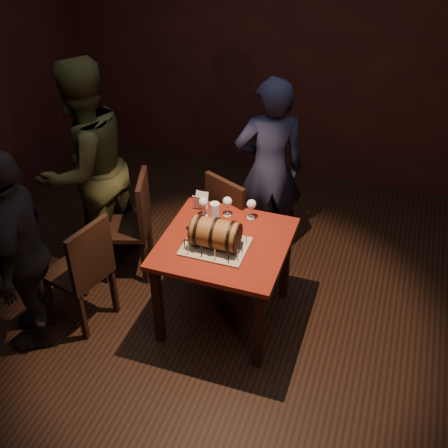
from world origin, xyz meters
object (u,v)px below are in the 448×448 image
at_px(person_left_front, 21,252).
at_px(chair_back, 233,218).
at_px(wine_glass_mid, 227,202).
at_px(chair_left_front, 84,268).
at_px(barrel_cake, 215,233).
at_px(wine_glass_left, 203,203).
at_px(chair_left_rear, 133,221).
at_px(person_left_rear, 86,168).
at_px(person_back, 269,169).
at_px(pint_of_ale, 215,212).
at_px(pub_table, 225,253).
at_px(wine_glass_right, 251,205).

bearing_deg(person_left_front, chair_back, 112.22).
bearing_deg(wine_glass_mid, chair_left_front, -142.48).
xyz_separation_m(barrel_cake, wine_glass_left, (-0.21, 0.33, -0.00)).
height_order(chair_left_rear, person_left_rear, person_left_rear).
bearing_deg(chair_left_rear, person_left_front, -112.17).
height_order(wine_glass_left, person_back, person_back).
height_order(wine_glass_left, chair_left_rear, chair_left_rear).
bearing_deg(pint_of_ale, person_left_rear, 173.06).
xyz_separation_m(wine_glass_left, person_left_rear, (-1.06, 0.12, 0.04)).
relative_size(pub_table, chair_left_rear, 0.97).
xyz_separation_m(pub_table, wine_glass_mid, (-0.08, 0.31, 0.23)).
bearing_deg(person_back, chair_back, 39.03).
xyz_separation_m(wine_glass_mid, pint_of_ale, (-0.07, -0.09, -0.04)).
bearing_deg(chair_left_front, wine_glass_left, 40.48).
distance_m(wine_glass_left, wine_glass_mid, 0.18).
bearing_deg(person_left_rear, person_left_front, 21.83).
bearing_deg(person_left_front, person_left_rear, 158.09).
bearing_deg(wine_glass_right, pint_of_ale, -155.09).
bearing_deg(pint_of_ale, person_left_front, -143.23).
bearing_deg(chair_left_rear, chair_left_front, -96.07).
height_order(chair_left_rear, chair_left_front, same).
xyz_separation_m(chair_left_rear, person_back, (0.96, 0.68, 0.29)).
height_order(wine_glass_right, person_left_rear, person_left_rear).
relative_size(wine_glass_right, pint_of_ale, 1.07).
bearing_deg(barrel_cake, person_back, 84.52).
bearing_deg(chair_left_rear, wine_glass_right, 2.07).
distance_m(wine_glass_right, pint_of_ale, 0.28).
xyz_separation_m(pub_table, chair_left_front, (-0.97, -0.36, -0.12)).
xyz_separation_m(pub_table, person_left_front, (-1.27, -0.61, 0.15)).
relative_size(pint_of_ale, person_left_front, 0.09).
bearing_deg(chair_back, chair_left_rear, -158.88).
xyz_separation_m(chair_left_front, person_left_rear, (-0.35, 0.73, 0.38)).
bearing_deg(pint_of_ale, person_back, 74.28).
xyz_separation_m(wine_glass_left, chair_left_rear, (-0.64, 0.05, -0.35)).
bearing_deg(wine_glass_right, chair_left_front, -146.64).
xyz_separation_m(pub_table, chair_back, (-0.13, 0.60, -0.12)).
distance_m(pint_of_ale, person_left_front, 1.39).
bearing_deg(pub_table, chair_left_front, -159.39).
height_order(pub_table, chair_left_rear, chair_left_rear).
distance_m(pub_table, person_left_rear, 1.39).
height_order(wine_glass_left, wine_glass_mid, same).
bearing_deg(person_left_rear, person_back, 133.59).
distance_m(wine_glass_right, chair_back, 0.49).
xyz_separation_m(pint_of_ale, chair_left_front, (-0.81, -0.58, -0.30)).
bearing_deg(pub_table, person_left_rear, 164.56).
height_order(pint_of_ale, person_left_rear, person_left_rear).
relative_size(barrel_cake, person_back, 0.24).
height_order(wine_glass_right, chair_back, chair_back).
height_order(wine_glass_mid, person_back, person_back).
relative_size(wine_glass_left, person_back, 0.10).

